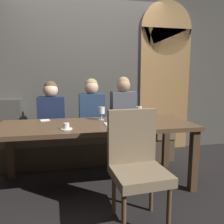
% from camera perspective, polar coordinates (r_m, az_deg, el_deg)
% --- Properties ---
extents(ground, '(9.00, 9.00, 0.00)m').
position_cam_1_polar(ground, '(2.72, -3.90, -18.53)').
color(ground, black).
extents(back_wall_tiled, '(6.00, 0.12, 3.00)m').
position_cam_1_polar(back_wall_tiled, '(3.64, -6.71, 12.63)').
color(back_wall_tiled, '#4C4944').
rests_on(back_wall_tiled, ground).
extents(arched_door, '(0.90, 0.05, 2.55)m').
position_cam_1_polar(arched_door, '(3.92, 13.83, 10.18)').
color(arched_door, olive).
rests_on(arched_door, ground).
extents(dining_table, '(2.20, 0.84, 0.74)m').
position_cam_1_polar(dining_table, '(2.49, -4.05, -5.03)').
color(dining_table, '#493422').
rests_on(dining_table, ground).
extents(banquette_bench, '(2.50, 0.44, 0.45)m').
position_cam_1_polar(banquette_bench, '(3.27, -5.56, -9.42)').
color(banquette_bench, '#4A3C2E').
rests_on(banquette_bench, ground).
extents(chair_near_side, '(0.47, 0.47, 0.98)m').
position_cam_1_polar(chair_near_side, '(1.89, 6.44, -12.45)').
color(chair_near_side, brown).
rests_on(chair_near_side, ground).
extents(diner_redhead, '(0.36, 0.24, 0.77)m').
position_cam_1_polar(diner_redhead, '(3.15, -15.73, 0.50)').
color(diner_redhead, '#192342').
rests_on(diner_redhead, banquette_bench).
extents(diner_bearded, '(0.36, 0.24, 0.80)m').
position_cam_1_polar(diner_bearded, '(3.13, -5.39, 1.05)').
color(diner_bearded, navy).
rests_on(diner_bearded, banquette_bench).
extents(diner_far_end, '(0.36, 0.24, 0.83)m').
position_cam_1_polar(diner_far_end, '(3.23, 2.99, 1.54)').
color(diner_far_end, '#4C515B').
rests_on(diner_far_end, banquette_bench).
extents(wine_glass_end_left, '(0.08, 0.08, 0.16)m').
position_cam_1_polar(wine_glass_end_left, '(2.73, 7.11, 0.50)').
color(wine_glass_end_left, silver).
rests_on(wine_glass_end_left, dining_table).
extents(wine_glass_center_back, '(0.08, 0.08, 0.16)m').
position_cam_1_polar(wine_glass_center_back, '(2.34, 9.64, -0.89)').
color(wine_glass_center_back, silver).
rests_on(wine_glass_center_back, dining_table).
extents(wine_glass_center_front, '(0.08, 0.08, 0.16)m').
position_cam_1_polar(wine_glass_center_front, '(2.67, -2.75, 0.29)').
color(wine_glass_center_front, silver).
rests_on(wine_glass_center_front, dining_table).
extents(espresso_cup, '(0.12, 0.12, 0.06)m').
position_cam_1_polar(espresso_cup, '(2.22, -11.98, -3.85)').
color(espresso_cup, white).
rests_on(espresso_cup, dining_table).
extents(dessert_plate, '(0.19, 0.19, 0.05)m').
position_cam_1_polar(dessert_plate, '(2.40, 0.47, -3.01)').
color(dessert_plate, white).
rests_on(dessert_plate, dining_table).
extents(fork_on_table, '(0.07, 0.17, 0.01)m').
position_cam_1_polar(fork_on_table, '(2.45, 3.56, -3.10)').
color(fork_on_table, silver).
rests_on(fork_on_table, dining_table).
extents(folded_napkin, '(0.13, 0.13, 0.01)m').
position_cam_1_polar(folded_napkin, '(2.76, -17.35, -2.10)').
color(folded_napkin, silver).
rests_on(folded_napkin, dining_table).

